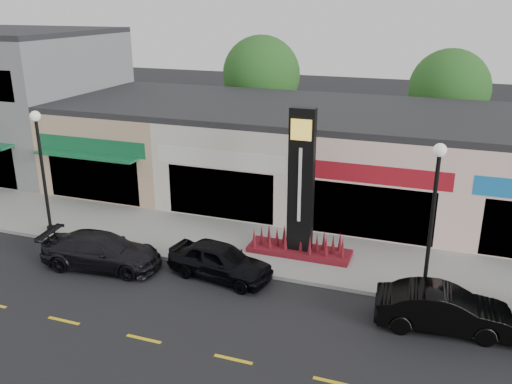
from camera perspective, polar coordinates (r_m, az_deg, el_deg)
ground at (r=19.95m, az=-7.25°, el=-10.48°), size 120.00×120.00×0.00m
sidewalk at (r=23.42m, az=-2.47°, el=-5.37°), size 52.00×4.30×0.15m
curb at (r=21.57m, az=-4.74°, el=-7.72°), size 52.00×0.20×0.15m
building_grey_2story at (r=37.84m, az=-24.56°, el=9.00°), size 12.00×10.95×8.30m
shop_beige at (r=32.38m, az=-11.82°, el=5.66°), size 7.00×10.85×4.80m
shop_cream at (r=29.41m, az=-0.02°, el=4.69°), size 7.00×10.01×4.80m
shop_pink_w at (r=27.92m, az=13.65°, el=3.32°), size 7.00×10.01×4.80m
tree_rear_west at (r=37.14m, az=0.55°, el=12.24°), size 5.20×5.20×7.83m
tree_rear_mid at (r=35.15m, az=19.67°, el=10.16°), size 4.80×4.80×7.29m
lamp_west_near at (r=24.85m, az=-21.66°, el=3.09°), size 0.44×0.44×5.47m
lamp_east_near at (r=18.92m, az=18.17°, el=-1.42°), size 0.44×0.44×5.47m
pylon_sign at (r=21.55m, az=4.70°, el=-1.34°), size 4.20×1.30×6.00m
car_dark_sedan at (r=22.10m, az=-15.96°, el=-6.00°), size 2.44×4.91×1.37m
car_black_sedan at (r=20.54m, az=-3.81°, el=-7.23°), size 2.24×4.27×1.39m
car_black_conv at (r=18.49m, az=19.14°, el=-11.59°), size 1.90×4.38×1.40m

